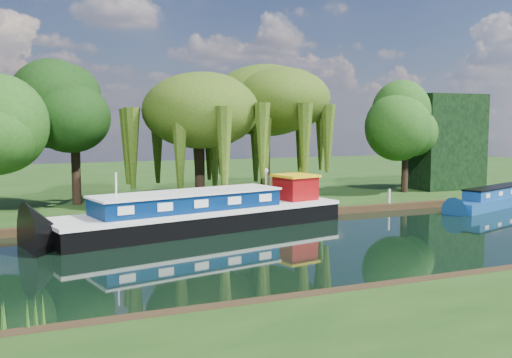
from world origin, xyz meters
name	(u,v)px	position (x,y,z in m)	size (l,w,h in m)	color
ground	(341,243)	(0.00, 0.00, 0.00)	(120.00, 120.00, 0.00)	black
far_bank	(170,179)	(0.00, 34.00, 0.23)	(120.00, 52.00, 0.45)	#14330E
dutch_barge	(206,213)	(-5.05, 6.33, 0.90)	(17.66, 7.44, 3.64)	black
narrowboat	(497,199)	(17.06, 6.57, 0.57)	(10.93, 5.33, 1.60)	navy
red_dinghy	(90,236)	(-11.39, 6.94, 0.00)	(2.05, 2.88, 0.60)	maroon
willow_left	(199,113)	(-3.09, 13.76, 6.70)	(7.18, 7.18, 8.61)	black
willow_right	(265,109)	(1.98, 13.90, 7.02)	(7.39, 7.39, 9.00)	black
tree_far_mid	(74,114)	(-11.10, 16.44, 6.60)	(5.46, 5.46, 8.93)	black
tree_far_right	(406,127)	(14.18, 13.47, 5.75)	(4.70, 4.70, 7.69)	black
conifer_hedge	(448,142)	(19.00, 14.00, 4.45)	(6.00, 3.00, 8.00)	black
lamppost	(266,177)	(0.50, 10.50, 2.42)	(0.36, 0.36, 2.56)	silver
mooring_posts	(265,203)	(-0.50, 8.40, 0.95)	(19.16, 0.16, 1.00)	silver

